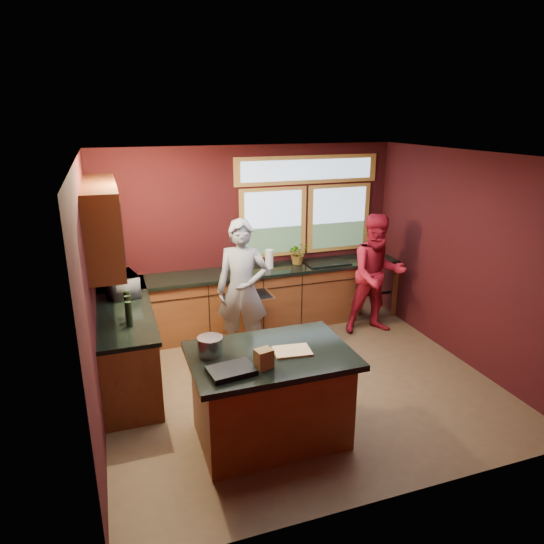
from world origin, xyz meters
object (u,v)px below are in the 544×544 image
person_grey (242,290)px  person_red (377,275)px  stock_pot (210,346)px  cutting_board (292,351)px  island (271,395)px

person_grey → person_red: (2.06, 0.10, -0.04)m
person_red → stock_pot: 3.33m
person_red → stock_pot: size_ratio=7.42×
cutting_board → stock_pot: bearing=165.1°
island → stock_pot: bearing=164.7°
person_red → cutting_board: size_ratio=5.08×
cutting_board → stock_pot: (-0.75, 0.20, 0.08)m
island → stock_pot: stock_pot is taller
person_red → cutting_board: 2.85m
island → cutting_board: bearing=-14.0°
person_grey → cutting_board: (-0.02, -1.84, 0.02)m
stock_pot → cutting_board: bearing=-14.9°
stock_pot → person_grey: bearing=64.9°
cutting_board → person_grey: bearing=89.3°
person_grey → cutting_board: bearing=-67.0°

